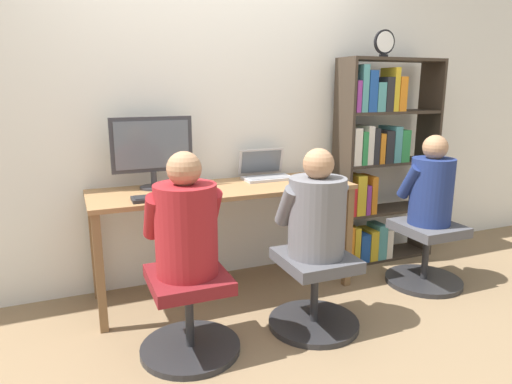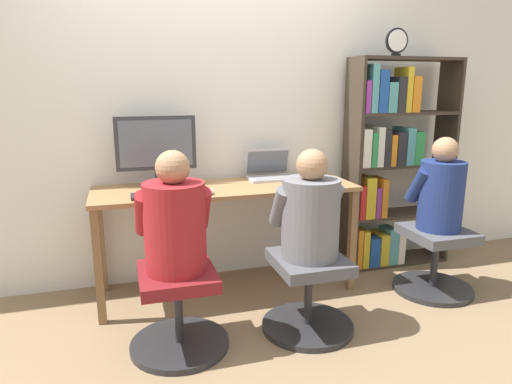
% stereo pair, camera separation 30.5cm
% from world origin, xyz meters
% --- Properties ---
extents(ground_plane, '(14.00, 14.00, 0.00)m').
position_xyz_m(ground_plane, '(0.00, 0.00, 0.00)').
color(ground_plane, '#846B4C').
extents(wall_back, '(10.00, 0.05, 2.60)m').
position_xyz_m(wall_back, '(0.00, 0.65, 1.30)').
color(wall_back, silver).
rests_on(wall_back, ground_plane).
extents(desk, '(1.82, 0.58, 0.78)m').
position_xyz_m(desk, '(0.00, 0.29, 0.69)').
color(desk, olive).
rests_on(desk, ground_plane).
extents(desktop_monitor, '(0.55, 0.19, 0.49)m').
position_xyz_m(desktop_monitor, '(-0.45, 0.44, 1.04)').
color(desktop_monitor, '#333338').
rests_on(desktop_monitor, desk).
extents(laptop, '(0.36, 0.25, 0.22)m').
position_xyz_m(laptop, '(0.39, 0.46, 0.82)').
color(laptop, '#B7B7BC').
rests_on(laptop, desk).
extents(keyboard, '(0.40, 0.13, 0.03)m').
position_xyz_m(keyboard, '(-0.45, 0.11, 0.79)').
color(keyboard, '#232326').
rests_on(keyboard, desk).
extents(computer_mouse_by_keyboard, '(0.07, 0.10, 0.04)m').
position_xyz_m(computer_mouse_by_keyboard, '(-0.16, 0.10, 0.80)').
color(computer_mouse_by_keyboard, silver).
rests_on(computer_mouse_by_keyboard, desk).
extents(office_chair_left, '(0.56, 0.56, 0.47)m').
position_xyz_m(office_chair_left, '(-0.44, -0.37, 0.24)').
color(office_chair_left, '#262628').
rests_on(office_chair_left, ground_plane).
extents(office_chair_right, '(0.56, 0.56, 0.47)m').
position_xyz_m(office_chair_right, '(0.35, -0.39, 0.24)').
color(office_chair_right, '#262628').
rests_on(office_chair_right, ground_plane).
extents(person_at_monitor, '(0.41, 0.35, 0.67)m').
position_xyz_m(person_at_monitor, '(-0.44, -0.37, 0.75)').
color(person_at_monitor, maroon).
rests_on(person_at_monitor, office_chair_left).
extents(person_at_laptop, '(0.42, 0.35, 0.64)m').
position_xyz_m(person_at_laptop, '(0.35, -0.39, 0.74)').
color(person_at_laptop, slate).
rests_on(person_at_laptop, office_chair_right).
extents(bookshelf, '(0.89, 0.28, 1.68)m').
position_xyz_m(bookshelf, '(1.35, 0.40, 0.83)').
color(bookshelf, '#382D23').
rests_on(bookshelf, ground_plane).
extents(desk_clock, '(0.18, 0.03, 0.20)m').
position_xyz_m(desk_clock, '(1.32, 0.34, 1.78)').
color(desk_clock, black).
rests_on(desk_clock, bookshelf).
extents(office_chair_side, '(0.56, 0.56, 0.47)m').
position_xyz_m(office_chair_side, '(1.43, -0.16, 0.24)').
color(office_chair_side, '#262628').
rests_on(office_chair_side, ground_plane).
extents(person_near_shelf, '(0.37, 0.33, 0.65)m').
position_xyz_m(person_near_shelf, '(1.43, -0.15, 0.75)').
color(person_near_shelf, navy).
rests_on(person_near_shelf, office_chair_side).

